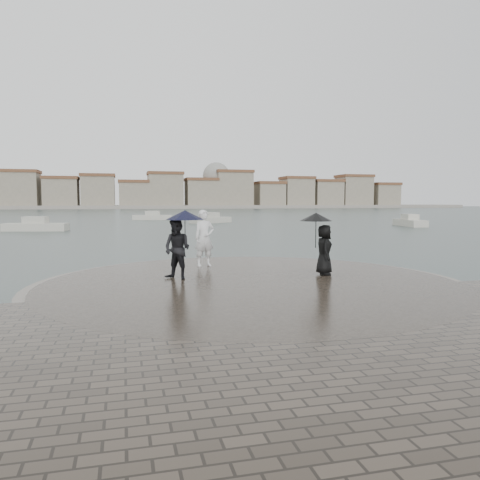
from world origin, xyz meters
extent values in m
plane|color=#2B3835|center=(0.00, 0.00, 0.00)|extent=(400.00, 400.00, 0.00)
cylinder|color=gray|center=(0.00, 3.50, 0.16)|extent=(12.50, 12.50, 0.32)
cylinder|color=#2D261E|center=(0.00, 3.50, 0.18)|extent=(11.90, 11.90, 0.36)
imported|color=white|center=(-0.78, 6.93, 1.36)|extent=(0.81, 0.60, 2.00)
imported|color=black|center=(-2.02, 4.37, 1.26)|extent=(1.10, 1.09, 1.79)
cylinder|color=black|center=(-1.77, 4.47, 1.71)|extent=(0.02, 0.02, 0.90)
cone|color=black|center=(-1.77, 4.47, 2.26)|extent=(1.16, 1.16, 0.28)
imported|color=black|center=(2.54, 4.08, 1.15)|extent=(0.71, 0.88, 1.57)
cylinder|color=black|center=(2.29, 4.18, 1.66)|extent=(0.02, 0.02, 0.90)
cone|color=black|center=(2.29, 4.18, 2.18)|extent=(1.03, 1.03, 0.26)
cube|color=gray|center=(0.00, 163.00, 0.60)|extent=(260.00, 20.00, 1.20)
cube|color=gray|center=(-37.00, 160.00, 6.00)|extent=(12.00, 10.00, 12.00)
cube|color=brown|center=(-37.00, 160.00, 12.50)|extent=(12.60, 10.60, 1.00)
cube|color=gray|center=(-24.00, 160.00, 5.00)|extent=(11.00, 10.00, 10.00)
cube|color=brown|center=(-24.00, 160.00, 10.50)|extent=(11.60, 10.60, 1.00)
cube|color=gray|center=(-12.00, 160.00, 5.50)|extent=(11.00, 10.00, 11.00)
cube|color=brown|center=(-12.00, 160.00, 11.50)|extent=(11.60, 10.60, 1.00)
cube|color=gray|center=(0.00, 160.00, 4.50)|extent=(10.00, 10.00, 9.00)
cube|color=brown|center=(0.00, 160.00, 9.50)|extent=(10.60, 10.60, 1.00)
cube|color=gray|center=(11.00, 160.00, 6.00)|extent=(12.00, 10.00, 12.00)
cube|color=brown|center=(11.00, 160.00, 12.50)|extent=(12.60, 10.60, 1.00)
cube|color=gray|center=(24.00, 160.00, 5.00)|extent=(11.00, 10.00, 10.00)
cube|color=brown|center=(24.00, 160.00, 10.50)|extent=(11.60, 10.60, 1.00)
cube|color=gray|center=(36.00, 160.00, 6.50)|extent=(13.00, 10.00, 13.00)
cube|color=brown|center=(36.00, 160.00, 13.50)|extent=(13.60, 10.60, 1.00)
cube|color=gray|center=(50.00, 160.00, 4.50)|extent=(10.00, 10.00, 9.00)
cube|color=brown|center=(50.00, 160.00, 9.50)|extent=(10.60, 10.60, 1.00)
cube|color=gray|center=(61.00, 160.00, 5.50)|extent=(11.00, 10.00, 11.00)
cube|color=brown|center=(61.00, 160.00, 11.50)|extent=(11.60, 10.60, 1.00)
cube|color=gray|center=(73.00, 160.00, 5.00)|extent=(11.00, 10.00, 10.00)
cube|color=brown|center=(73.00, 160.00, 10.50)|extent=(11.60, 10.60, 1.00)
cube|color=gray|center=(85.00, 160.00, 6.00)|extent=(12.00, 10.00, 12.00)
cube|color=brown|center=(85.00, 160.00, 12.50)|extent=(12.60, 10.60, 1.00)
cube|color=gray|center=(98.00, 160.00, 4.50)|extent=(10.00, 10.00, 9.00)
cube|color=brown|center=(98.00, 160.00, 9.50)|extent=(10.60, 10.60, 1.00)
sphere|color=gray|center=(30.00, 162.00, 12.00)|extent=(10.00, 10.00, 10.00)
cube|color=#B9B6A7|center=(0.43, 57.99, 0.25)|extent=(5.68, 2.44, 0.90)
cube|color=#B9B6A7|center=(0.43, 57.99, 0.85)|extent=(2.16, 1.50, 0.90)
cube|color=#B9B6A7|center=(6.80, 47.11, 0.25)|extent=(5.58, 4.08, 0.90)
cube|color=#B9B6A7|center=(6.80, 47.11, 0.85)|extent=(2.33, 2.02, 0.90)
cube|color=#B9B6A7|center=(-11.22, 35.57, 0.25)|extent=(5.71, 2.65, 0.90)
cube|color=#B9B6A7|center=(-11.22, 35.57, 0.85)|extent=(2.20, 1.57, 0.90)
cube|color=#B9B6A7|center=(26.17, 34.70, 0.25)|extent=(2.52, 5.69, 0.90)
cube|color=#B9B6A7|center=(26.17, 34.70, 0.85)|extent=(1.53, 2.18, 0.90)
camera|label=1|loc=(-3.54, -9.42, 2.67)|focal=35.00mm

